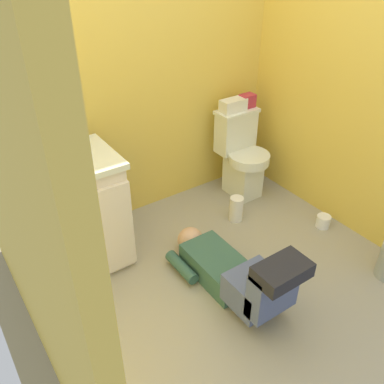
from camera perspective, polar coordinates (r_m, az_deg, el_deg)
The scene contains 16 objects.
ground_plane at distance 2.96m, azimuth 3.94°, elevation -11.02°, with size 2.78×2.99×0.04m, color gray.
wall_back at distance 3.11m, azimuth -7.46°, elevation 17.23°, with size 2.44×0.08×2.40m, color #E6C049.
wall_left at distance 1.84m, azimuth -24.87°, elevation 2.77°, with size 0.08×1.99×2.40m, color #E6C049.
wall_right at distance 3.14m, azimuth 22.81°, elevation 15.17°, with size 0.08×1.99×2.40m, color #E6C049.
toilet at distance 3.59m, azimuth 6.83°, elevation 5.12°, with size 0.36×0.46×0.75m.
vanity_cabinet at distance 2.86m, azimuth -15.57°, elevation -2.81°, with size 0.60×0.53×0.82m.
faucet at distance 2.75m, azimuth -18.12°, elevation 6.31°, with size 0.02×0.02×0.10m, color silver.
person_plumber at distance 2.68m, azimuth 5.97°, elevation -11.09°, with size 0.39×1.06×0.52m.
tissue_box at distance 3.44m, azimuth 5.74°, elevation 11.88°, with size 0.22×0.11×0.10m, color silver.
toiletry_bag at distance 3.53m, azimuth 7.66°, elevation 12.41°, with size 0.12×0.09×0.11m, color #B22D3F.
soap_dispenser at distance 2.69m, azimuth -21.83°, elevation 5.32°, with size 0.06×0.06×0.17m.
bottle_pink at distance 2.66m, azimuth -19.53°, elevation 5.36°, with size 0.04×0.04×0.12m, color pink.
bottle_clear at distance 2.67m, azimuth -18.33°, elevation 5.50°, with size 0.04×0.04×0.11m, color silver.
bottle_blue at distance 2.70m, azimuth -16.99°, elevation 6.73°, with size 0.06×0.06×0.16m, color #4661B8.
paper_towel_roll at distance 3.35m, azimuth 6.15°, elevation -2.33°, with size 0.11×0.11×0.21m, color white.
toilet_paper_roll at distance 3.45m, azimuth 17.73°, elevation -3.89°, with size 0.11×0.11×0.10m, color white.
Camera 1 is at (-1.36, -1.63, 2.04)m, focal length 38.50 mm.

